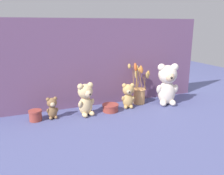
# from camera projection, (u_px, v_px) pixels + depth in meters

# --- Properties ---
(ground_plane) EXTENTS (4.00, 4.00, 0.00)m
(ground_plane) POSITION_uv_depth(u_px,v_px,m) (113.00, 111.00, 1.60)
(ground_plane) COLOR #4C5184
(backdrop_wall) EXTENTS (1.51, 0.02, 0.60)m
(backdrop_wall) POSITION_uv_depth(u_px,v_px,m) (104.00, 63.00, 1.67)
(backdrop_wall) COLOR #704C70
(backdrop_wall) RESTS_ON ground
(teddy_bear_large) EXTENTS (0.17, 0.15, 0.30)m
(teddy_bear_large) POSITION_uv_depth(u_px,v_px,m) (167.00, 83.00, 1.69)
(teddy_bear_large) COLOR beige
(teddy_bear_large) RESTS_ON ground
(teddy_bear_medium) EXTENTS (0.12, 0.11, 0.21)m
(teddy_bear_medium) POSITION_uv_depth(u_px,v_px,m) (86.00, 99.00, 1.49)
(teddy_bear_medium) COLOR #DBBC84
(teddy_bear_medium) RESTS_ON ground
(teddy_bear_small) EXTENTS (0.10, 0.09, 0.18)m
(teddy_bear_small) POSITION_uv_depth(u_px,v_px,m) (128.00, 95.00, 1.64)
(teddy_bear_small) COLOR tan
(teddy_bear_small) RESTS_ON ground
(teddy_bear_tiny) EXTENTS (0.07, 0.07, 0.14)m
(teddy_bear_tiny) POSITION_uv_depth(u_px,v_px,m) (52.00, 107.00, 1.45)
(teddy_bear_tiny) COLOR olive
(teddy_bear_tiny) RESTS_ON ground
(flower_vase) EXTENTS (0.16, 0.13, 0.31)m
(flower_vase) POSITION_uv_depth(u_px,v_px,m) (139.00, 91.00, 1.72)
(flower_vase) COLOR tan
(flower_vase) RESTS_ON ground
(decorative_tin_tall) EXTENTS (0.11, 0.11, 0.05)m
(decorative_tin_tall) POSITION_uv_depth(u_px,v_px,m) (111.00, 108.00, 1.58)
(decorative_tin_tall) COLOR #993D33
(decorative_tin_tall) RESTS_ON ground
(decorative_tin_short) EXTENTS (0.08, 0.08, 0.07)m
(decorative_tin_short) POSITION_uv_depth(u_px,v_px,m) (35.00, 115.00, 1.43)
(decorative_tin_short) COLOR #993D33
(decorative_tin_short) RESTS_ON ground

